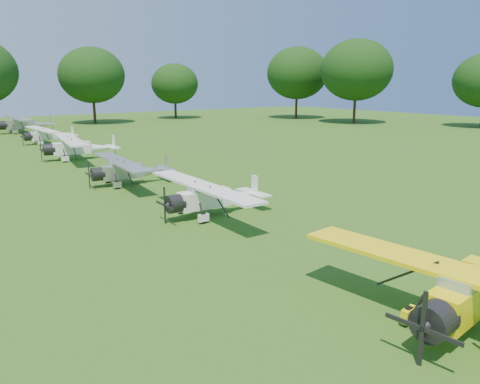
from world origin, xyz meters
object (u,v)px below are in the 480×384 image
Objects in this scene: aircraft_6 at (48,134)px; aircraft_5 at (77,146)px; aircraft_7 at (24,123)px; aircraft_3 at (211,195)px; aircraft_2 at (472,288)px; aircraft_4 at (128,169)px.

aircraft_5 is at bearing -95.63° from aircraft_6.
aircraft_6 is at bearing -91.10° from aircraft_7.
aircraft_5 is 1.15× the size of aircraft_6.
aircraft_5 is at bearing 91.00° from aircraft_3.
aircraft_2 is 0.85× the size of aircraft_7.
aircraft_5 is 26.62m from aircraft_7.
aircraft_5 is (0.07, 22.01, 0.15)m from aircraft_3.
aircraft_6 is (1.28, 25.43, 0.02)m from aircraft_4.
aircraft_7 reaches higher than aircraft_3.
aircraft_3 is at bearing -81.86° from aircraft_4.
aircraft_5 is (0.53, 12.45, 0.17)m from aircraft_4.
aircraft_7 reaches higher than aircraft_6.
aircraft_5 is (0.34, 35.81, 0.08)m from aircraft_2.
aircraft_6 is (1.09, 48.79, -0.08)m from aircraft_2.
aircraft_2 is 62.42m from aircraft_7.
aircraft_3 is at bearing -90.78° from aircraft_7.
aircraft_6 is 13.62m from aircraft_7.
aircraft_4 is at bearing -91.82° from aircraft_7.
aircraft_7 is at bearing 95.70° from aircraft_5.
aircraft_7 is (1.25, 48.60, 0.28)m from aircraft_3.
aircraft_6 is at bearing 94.92° from aircraft_5.
aircraft_3 is at bearing -93.68° from aircraft_6.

